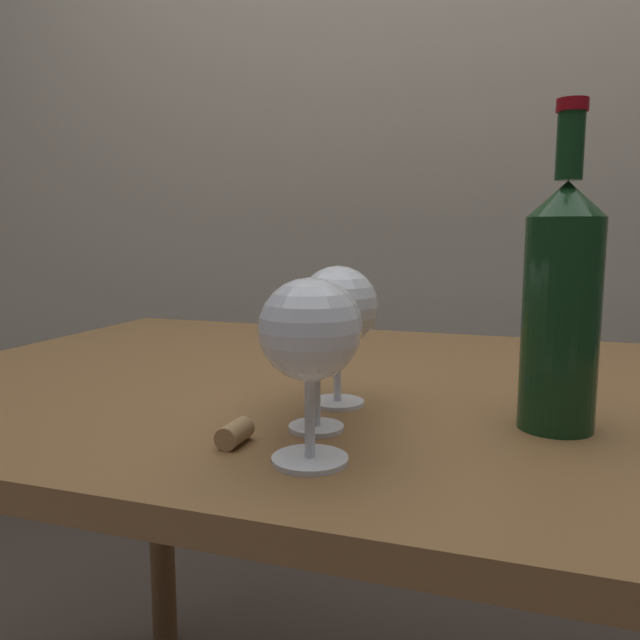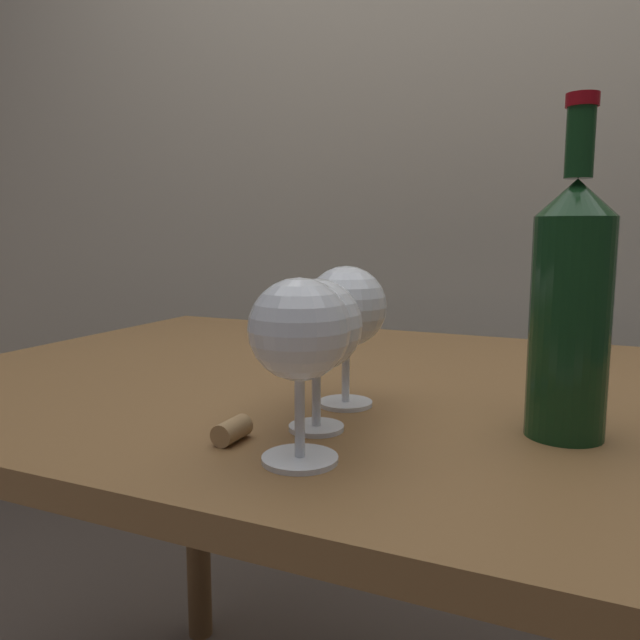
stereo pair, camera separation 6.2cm
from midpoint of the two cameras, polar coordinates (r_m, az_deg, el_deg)
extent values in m
cube|color=#B2A893|center=(1.77, 17.54, 18.85)|extent=(5.00, 0.08, 2.60)
cube|color=brown|center=(0.85, 8.06, -6.63)|extent=(1.27, 0.85, 0.03)
cylinder|color=brown|center=(1.53, -10.01, -14.92)|extent=(0.06, 0.06, 0.73)
cylinder|color=white|center=(0.56, 1.38, -12.58)|extent=(0.07, 0.07, 0.00)
cylinder|color=white|center=(0.55, 1.40, -8.21)|extent=(0.01, 0.01, 0.08)
sphere|color=white|center=(0.53, 1.42, -0.86)|extent=(0.09, 0.09, 0.09)
ellipsoid|color=#470A16|center=(0.53, 1.42, -0.82)|extent=(0.08, 0.08, 0.04)
cylinder|color=white|center=(0.64, 2.79, -9.83)|extent=(0.06, 0.06, 0.00)
cylinder|color=white|center=(0.63, 2.82, -6.46)|extent=(0.01, 0.01, 0.07)
sphere|color=white|center=(0.62, 2.86, -0.50)|extent=(0.09, 0.09, 0.09)
ellipsoid|color=#EACC66|center=(0.62, 2.86, -0.83)|extent=(0.08, 0.08, 0.03)
cylinder|color=white|center=(0.73, 4.77, -7.58)|extent=(0.06, 0.06, 0.00)
cylinder|color=white|center=(0.72, 4.81, -4.31)|extent=(0.01, 0.01, 0.08)
sphere|color=white|center=(0.71, 4.88, 1.23)|extent=(0.09, 0.09, 0.09)
ellipsoid|color=#380711|center=(0.71, 4.87, 0.55)|extent=(0.08, 0.08, 0.02)
cylinder|color=#143819|center=(0.66, 24.28, -0.77)|extent=(0.08, 0.08, 0.21)
cone|color=#143819|center=(0.65, 24.94, 10.08)|extent=(0.08, 0.08, 0.03)
cylinder|color=#143819|center=(0.66, 25.21, 14.40)|extent=(0.03, 0.03, 0.06)
cylinder|color=maroon|center=(0.66, 25.42, 17.66)|extent=(0.03, 0.03, 0.01)
cylinder|color=tan|center=(0.61, -5.12, -10.02)|extent=(0.02, 0.04, 0.02)
camera|label=1|loc=(0.03, -87.14, 0.41)|focal=35.17mm
camera|label=2|loc=(0.03, 92.86, -0.41)|focal=35.17mm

